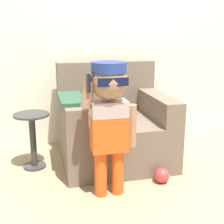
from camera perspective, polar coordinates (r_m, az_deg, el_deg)
ground_plane at (r=3.04m, az=4.01°, el=-8.75°), size 10.00×10.00×0.00m
wall_back at (r=3.43m, az=0.88°, el=16.26°), size 10.00×0.05×2.60m
armchair at (r=2.99m, az=0.10°, el=-2.45°), size 1.00×0.94×0.91m
person_child at (r=2.22m, az=-0.48°, el=0.54°), size 0.41×0.31×1.00m
side_table at (r=2.87m, az=-14.30°, el=-4.18°), size 0.31×0.31×0.50m
toy_ball at (r=2.63m, az=9.12°, el=-11.38°), size 0.12×0.12×0.12m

